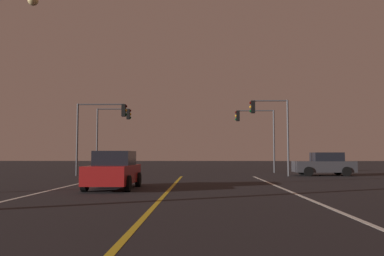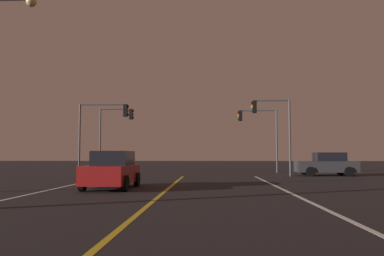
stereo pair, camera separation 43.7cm
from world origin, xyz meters
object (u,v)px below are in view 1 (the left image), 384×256
object	(u,v)px
traffic_light_far_left	(113,125)
traffic_light_far_right	(255,126)
traffic_light_near_left	(102,122)
car_oncoming	(114,170)
traffic_light_near_right	(270,120)
street_lamp_left_mid	(2,66)
car_crossing_side	(324,164)

from	to	relation	value
traffic_light_far_left	traffic_light_far_right	bearing A→B (deg)	0.00
traffic_light_far_right	traffic_light_far_left	bearing A→B (deg)	0.00
traffic_light_near_left	traffic_light_far_right	bearing A→B (deg)	24.78
car_oncoming	traffic_light_near_right	xyz separation A→B (m)	(8.90, 10.82, 3.24)
traffic_light_near_left	street_lamp_left_mid	bearing A→B (deg)	-94.14
car_oncoming	traffic_light_far_right	bearing A→B (deg)	152.24
street_lamp_left_mid	traffic_light_far_right	bearing A→B (deg)	54.86
car_oncoming	traffic_light_far_right	world-z (taller)	traffic_light_far_right
traffic_light_near_right	traffic_light_far_right	distance (m)	5.51
street_lamp_left_mid	car_oncoming	bearing A→B (deg)	24.36
car_crossing_side	street_lamp_left_mid	xyz separation A→B (m)	(-17.26, -13.58, 4.34)
traffic_light_near_right	car_crossing_side	bearing A→B (deg)	-168.54
traffic_light_near_right	street_lamp_left_mid	bearing A→B (deg)	44.10
car_crossing_side	traffic_light_far_left	xyz separation A→B (m)	(-16.72, 4.67, 3.30)
car_crossing_side	traffic_light_near_left	bearing A→B (deg)	2.92
car_oncoming	traffic_light_far_left	distance (m)	17.06
car_crossing_side	traffic_light_far_left	world-z (taller)	traffic_light_far_left
traffic_light_near_right	traffic_light_far_right	size ratio (longest dim) A/B	1.02
traffic_light_near_left	street_lamp_left_mid	xyz separation A→B (m)	(-0.92, -12.74, 1.21)
street_lamp_left_mid	traffic_light_near_left	bearing A→B (deg)	85.86
traffic_light_far_right	car_oncoming	bearing A→B (deg)	62.24
traffic_light_far_left	car_oncoming	bearing A→B (deg)	-77.18
traffic_light_far_right	street_lamp_left_mid	bearing A→B (deg)	54.86
traffic_light_near_right	traffic_light_near_left	world-z (taller)	traffic_light_near_right
traffic_light_far_left	traffic_light_near_left	bearing A→B (deg)	-85.98
car_oncoming	traffic_light_near_right	bearing A→B (deg)	140.56
traffic_light_near_left	traffic_light_near_right	bearing A→B (deg)	0.00
car_oncoming	traffic_light_far_right	xyz separation A→B (m)	(8.59, 16.32, 3.20)
street_lamp_left_mid	traffic_light_far_left	bearing A→B (deg)	88.32
traffic_light_near_right	traffic_light_near_left	distance (m)	12.23
car_oncoming	street_lamp_left_mid	distance (m)	6.37
traffic_light_near_right	traffic_light_near_left	xyz separation A→B (m)	(-12.23, -0.00, -0.11)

